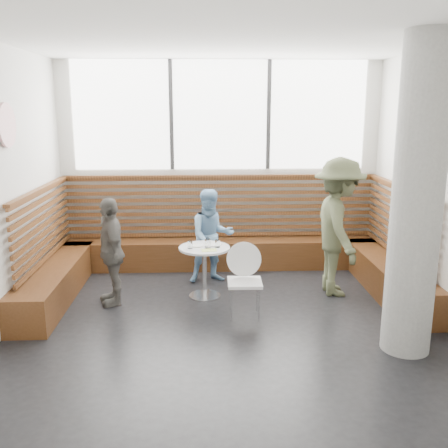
{
  "coord_description": "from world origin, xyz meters",
  "views": [
    {
      "loc": [
        -0.26,
        -5.37,
        2.49
      ],
      "look_at": [
        0.0,
        1.0,
        1.0
      ],
      "focal_mm": 40.0,
      "sensor_mm": 36.0,
      "label": 1
    }
  ],
  "objects_px": {
    "child_back": "(212,236)",
    "child_left": "(111,251)",
    "concrete_column": "(417,200)",
    "cafe_table": "(204,261)",
    "adult_man": "(338,227)",
    "cafe_chair": "(244,274)"
  },
  "relations": [
    {
      "from": "concrete_column",
      "to": "cafe_chair",
      "type": "bearing_deg",
      "value": 149.34
    },
    {
      "from": "cafe_chair",
      "to": "adult_man",
      "type": "distance_m",
      "value": 1.54
    },
    {
      "from": "cafe_chair",
      "to": "child_back",
      "type": "distance_m",
      "value": 1.29
    },
    {
      "from": "concrete_column",
      "to": "cafe_table",
      "type": "bearing_deg",
      "value": 143.28
    },
    {
      "from": "concrete_column",
      "to": "adult_man",
      "type": "xyz_separation_m",
      "value": [
        -0.31,
        1.65,
        -0.67
      ]
    },
    {
      "from": "cafe_table",
      "to": "child_left",
      "type": "xyz_separation_m",
      "value": [
        -1.19,
        -0.16,
        0.2
      ]
    },
    {
      "from": "child_back",
      "to": "child_left",
      "type": "distance_m",
      "value": 1.51
    },
    {
      "from": "adult_man",
      "to": "child_back",
      "type": "height_order",
      "value": "adult_man"
    },
    {
      "from": "cafe_chair",
      "to": "adult_man",
      "type": "bearing_deg",
      "value": 28.45
    },
    {
      "from": "cafe_table",
      "to": "adult_man",
      "type": "bearing_deg",
      "value": 2.43
    },
    {
      "from": "cafe_table",
      "to": "child_left",
      "type": "height_order",
      "value": "child_left"
    },
    {
      "from": "concrete_column",
      "to": "cafe_chair",
      "type": "distance_m",
      "value": 2.18
    },
    {
      "from": "adult_man",
      "to": "child_left",
      "type": "relative_size",
      "value": 1.34
    },
    {
      "from": "concrete_column",
      "to": "cafe_table",
      "type": "relative_size",
      "value": 4.59
    },
    {
      "from": "concrete_column",
      "to": "cafe_table",
      "type": "distance_m",
      "value": 2.85
    },
    {
      "from": "concrete_column",
      "to": "cafe_chair",
      "type": "height_order",
      "value": "concrete_column"
    },
    {
      "from": "concrete_column",
      "to": "child_left",
      "type": "relative_size",
      "value": 2.3
    },
    {
      "from": "cafe_table",
      "to": "cafe_chair",
      "type": "xyz_separation_m",
      "value": [
        0.48,
        -0.61,
        0.02
      ]
    },
    {
      "from": "concrete_column",
      "to": "child_left",
      "type": "bearing_deg",
      "value": 156.79
    },
    {
      "from": "cafe_chair",
      "to": "child_back",
      "type": "xyz_separation_m",
      "value": [
        -0.38,
        1.22,
        0.16
      ]
    },
    {
      "from": "cafe_chair",
      "to": "adult_man",
      "type": "relative_size",
      "value": 0.48
    },
    {
      "from": "cafe_table",
      "to": "adult_man",
      "type": "height_order",
      "value": "adult_man"
    }
  ]
}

